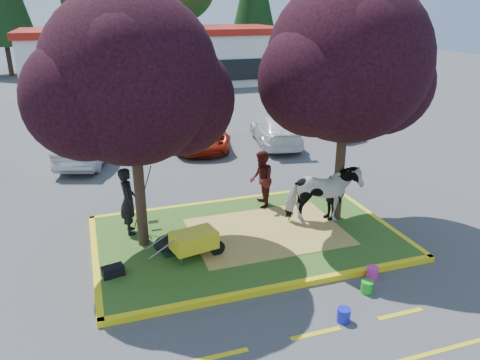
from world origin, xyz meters
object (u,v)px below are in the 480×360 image
object	(u,v)px
bucket_pink	(372,273)
bucket_blue	(344,315)
cow	(323,194)
bucket_green	(367,287)
wheelbarrow	(195,241)
handler	(128,201)
car_silver	(89,145)
calf	(177,242)

from	to	relation	value
bucket_pink	bucket_blue	world-z (taller)	bucket_blue
cow	bucket_green	size ratio (longest dim) A/B	7.14
wheelbarrow	bucket_green	distance (m)	4.25
cow	bucket_green	world-z (taller)	cow
bucket_pink	bucket_blue	xyz separation A→B (m)	(-1.49, -1.22, 0.00)
handler	bucket_pink	bearing A→B (deg)	-128.93
wheelbarrow	bucket_pink	world-z (taller)	wheelbarrow
handler	bucket_green	world-z (taller)	handler
handler	bucket_blue	size ratio (longest dim) A/B	6.35
wheelbarrow	bucket_pink	bearing A→B (deg)	-38.63
handler	car_silver	world-z (taller)	handler
bucket_green	bucket_blue	size ratio (longest dim) A/B	0.97
calf	cow	bearing A→B (deg)	28.12
bucket_green	bucket_pink	distance (m)	0.67
cow	bucket_green	xyz separation A→B (m)	(-0.58, -3.36, -0.89)
wheelbarrow	car_silver	bearing A→B (deg)	91.96
cow	wheelbarrow	world-z (taller)	cow
cow	bucket_pink	xyz separation A→B (m)	(-0.12, -2.87, -0.89)
handler	bucket_blue	xyz separation A→B (m)	(3.78, -5.24, -0.96)
cow	bucket_pink	distance (m)	3.01
wheelbarrow	bucket_blue	xyz separation A→B (m)	(2.39, -3.21, -0.52)
bucket_green	bucket_pink	world-z (taller)	bucket_pink
bucket_blue	handler	bearing A→B (deg)	125.79
wheelbarrow	bucket_green	bearing A→B (deg)	-47.39
handler	wheelbarrow	xyz separation A→B (m)	(1.38, -2.03, -0.44)
handler	bucket_green	xyz separation A→B (m)	(4.81, -4.50, -0.96)
calf	handler	bearing A→B (deg)	147.26
calf	handler	xyz separation A→B (m)	(-1.02, 1.51, 0.69)
bucket_green	car_silver	xyz separation A→B (m)	(-5.67, 11.83, 0.58)
calf	car_silver	xyz separation A→B (m)	(-1.89, 8.84, 0.32)
bucket_pink	bucket_green	bearing A→B (deg)	-133.68
bucket_green	bucket_pink	bearing A→B (deg)	46.32
handler	bucket_blue	world-z (taller)	handler
bucket_blue	car_silver	world-z (taller)	car_silver
bucket_pink	bucket_blue	distance (m)	1.93
handler	bucket_pink	xyz separation A→B (m)	(5.27, -4.01, -0.96)
car_silver	bucket_pink	bearing A→B (deg)	136.80
cow	handler	bearing A→B (deg)	87.04
cow	wheelbarrow	distance (m)	4.12
cow	calf	distance (m)	4.43
wheelbarrow	bucket_green	world-z (taller)	wheelbarrow
car_silver	handler	bearing A→B (deg)	115.13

